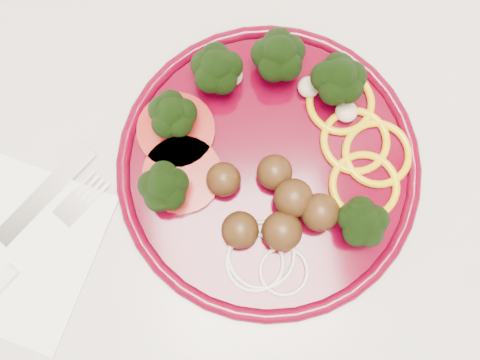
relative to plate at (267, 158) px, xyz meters
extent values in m
cube|color=silver|center=(-0.03, 0.00, -0.48)|extent=(2.40, 0.60, 0.87)
cube|color=beige|center=(-0.03, 0.00, -0.03)|extent=(2.40, 0.60, 0.03)
cylinder|color=#4D0014|center=(0.00, -0.01, -0.01)|extent=(0.30, 0.30, 0.01)
torus|color=#4D0014|center=(0.00, -0.01, -0.01)|extent=(0.30, 0.30, 0.01)
sphere|color=#492D12|center=(-0.04, -0.07, 0.01)|extent=(0.04, 0.04, 0.04)
sphere|color=#492D12|center=(0.00, -0.07, 0.01)|extent=(0.04, 0.04, 0.04)
sphere|color=#492D12|center=(-0.04, -0.02, 0.01)|extent=(0.04, 0.04, 0.04)
sphere|color=#492D12|center=(0.04, -0.06, 0.01)|extent=(0.04, 0.04, 0.04)
sphere|color=#492D12|center=(0.02, -0.05, 0.01)|extent=(0.04, 0.04, 0.04)
sphere|color=#492D12|center=(0.00, -0.02, 0.01)|extent=(0.04, 0.04, 0.04)
torus|color=#D9AE08|center=(0.09, 0.00, 0.00)|extent=(0.07, 0.07, 0.01)
torus|color=#D9AE08|center=(0.09, -0.04, 0.00)|extent=(0.07, 0.07, 0.01)
torus|color=#D9AE08|center=(0.08, 0.04, 0.00)|extent=(0.07, 0.07, 0.01)
torus|color=#D9AE08|center=(0.11, -0.01, 0.00)|extent=(0.07, 0.07, 0.01)
cylinder|color=#720A07|center=(-0.08, 0.04, 0.00)|extent=(0.08, 0.08, 0.01)
cylinder|color=#720A07|center=(-0.08, 0.00, 0.00)|extent=(0.08, 0.08, 0.01)
torus|color=beige|center=(-0.03, -0.10, 0.00)|extent=(0.06, 0.06, 0.00)
torus|color=beige|center=(0.00, -0.11, 0.00)|extent=(0.05, 0.05, 0.00)
torus|color=beige|center=(-0.02, -0.09, 0.00)|extent=(0.07, 0.07, 0.00)
ellipsoid|color=#C6B793|center=(0.05, 0.06, 0.00)|extent=(0.02, 0.02, 0.02)
ellipsoid|color=#C6B793|center=(-0.02, 0.09, 0.00)|extent=(0.02, 0.02, 0.02)
ellipsoid|color=#C6B793|center=(0.09, 0.03, 0.00)|extent=(0.02, 0.02, 0.02)
cube|color=white|center=(-0.26, -0.04, -0.02)|extent=(0.22, 0.22, 0.00)
cube|color=silver|center=(-0.22, 0.00, -0.01)|extent=(0.11, 0.09, 0.00)
cube|color=silver|center=(-0.20, -0.02, -0.01)|extent=(0.04, 0.03, 0.00)
cube|color=silver|center=(-0.17, -0.01, -0.01)|extent=(0.03, 0.02, 0.00)
cube|color=silver|center=(-0.17, 0.00, -0.01)|extent=(0.03, 0.02, 0.00)
cube|color=silver|center=(-0.18, 0.00, -0.01)|extent=(0.03, 0.02, 0.00)
cube|color=silver|center=(-0.18, 0.01, -0.01)|extent=(0.03, 0.02, 0.00)
camera|label=1|loc=(-0.05, -0.12, 0.50)|focal=40.00mm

